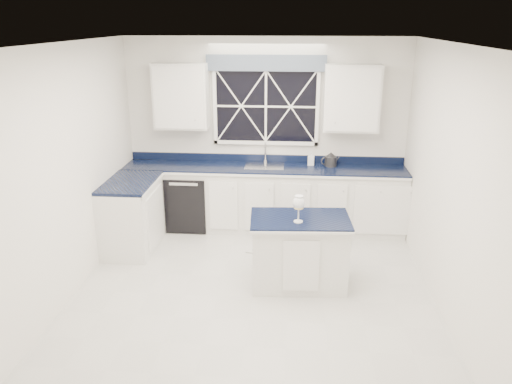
# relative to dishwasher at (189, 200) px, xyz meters

# --- Properties ---
(ground) EXTENTS (4.50, 4.50, 0.00)m
(ground) POSITION_rel_dishwasher_xyz_m (1.10, -1.95, -0.41)
(ground) COLOR #B6B6B1
(ground) RESTS_ON ground
(back_wall) EXTENTS (4.00, 0.10, 2.70)m
(back_wall) POSITION_rel_dishwasher_xyz_m (1.10, 0.30, 0.94)
(back_wall) COLOR silver
(back_wall) RESTS_ON ground
(base_cabinets) EXTENTS (3.99, 1.60, 0.90)m
(base_cabinets) POSITION_rel_dishwasher_xyz_m (0.77, -0.17, 0.04)
(base_cabinets) COLOR white
(base_cabinets) RESTS_ON ground
(countertop) EXTENTS (3.98, 0.64, 0.04)m
(countertop) POSITION_rel_dishwasher_xyz_m (1.10, 0.00, 0.51)
(countertop) COLOR black
(countertop) RESTS_ON base_cabinets
(dishwasher) EXTENTS (0.60, 0.58, 0.82)m
(dishwasher) POSITION_rel_dishwasher_xyz_m (0.00, 0.00, 0.00)
(dishwasher) COLOR black
(dishwasher) RESTS_ON ground
(window) EXTENTS (1.65, 0.09, 1.26)m
(window) POSITION_rel_dishwasher_xyz_m (1.10, 0.25, 1.42)
(window) COLOR black
(window) RESTS_ON ground
(upper_cabinets) EXTENTS (3.10, 0.34, 0.90)m
(upper_cabinets) POSITION_rel_dishwasher_xyz_m (1.10, 0.13, 1.49)
(upper_cabinets) COLOR white
(upper_cabinets) RESTS_ON ground
(faucet) EXTENTS (0.05, 0.20, 0.30)m
(faucet) POSITION_rel_dishwasher_xyz_m (1.10, 0.19, 0.69)
(faucet) COLOR #BCBBBE
(faucet) RESTS_ON countertop
(island) EXTENTS (1.14, 0.73, 0.82)m
(island) POSITION_rel_dishwasher_xyz_m (1.60, -1.60, 0.00)
(island) COLOR white
(island) RESTS_ON ground
(rug) EXTENTS (1.45, 1.05, 0.02)m
(rug) POSITION_rel_dishwasher_xyz_m (1.63, -0.60, -0.40)
(rug) COLOR beige
(rug) RESTS_ON ground
(kettle) EXTENTS (0.27, 0.22, 0.20)m
(kettle) POSITION_rel_dishwasher_xyz_m (2.03, 0.11, 0.62)
(kettle) COLOR #2C2D2F
(kettle) RESTS_ON countertop
(wine_glass) EXTENTS (0.13, 0.13, 0.30)m
(wine_glass) POSITION_rel_dishwasher_xyz_m (1.58, -1.71, 0.62)
(wine_glass) COLOR white
(wine_glass) RESTS_ON island
(soap_bottle) EXTENTS (0.10, 0.10, 0.20)m
(soap_bottle) POSITION_rel_dishwasher_xyz_m (1.76, 0.14, 0.63)
(soap_bottle) COLOR silver
(soap_bottle) RESTS_ON countertop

